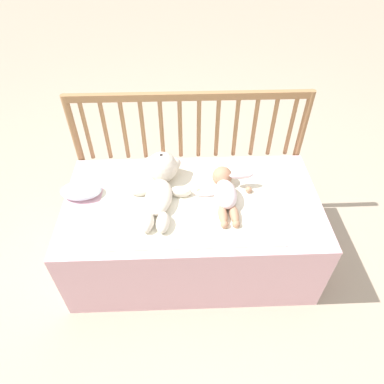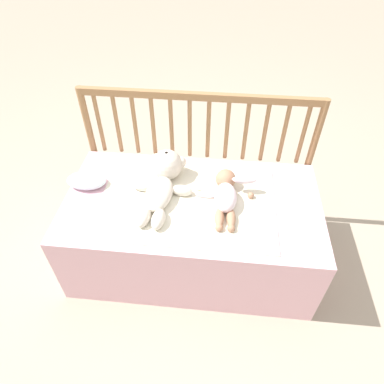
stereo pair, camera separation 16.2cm
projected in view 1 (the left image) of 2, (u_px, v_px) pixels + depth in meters
name	position (u px, v px, depth m)	size (l,w,h in m)	color
ground_plane	(192.00, 254.00, 1.97)	(12.00, 12.00, 0.00)	tan
crib_mattress	(192.00, 230.00, 1.82)	(1.25, 0.67, 0.44)	#EDB7C6
crib_rail	(190.00, 134.00, 1.82)	(1.25, 0.04, 0.82)	#997047
blanket	(188.00, 202.00, 1.65)	(0.84, 0.57, 0.01)	silver
teddy_bear	(160.00, 182.00, 1.67)	(0.31, 0.47, 0.16)	silver
baby	(225.00, 191.00, 1.65)	(0.29, 0.36, 0.10)	white
small_pillow	(81.00, 191.00, 1.67)	(0.20, 0.13, 0.06)	silver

